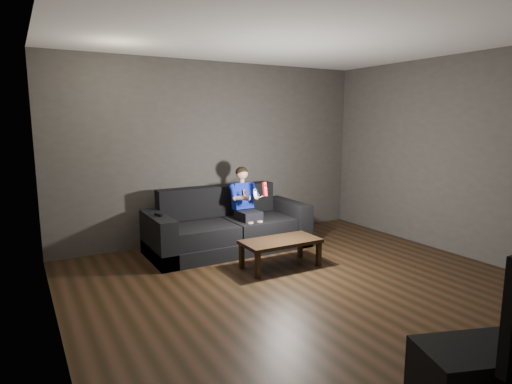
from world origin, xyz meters
TOP-DOWN VIEW (x-y plane):
  - floor at (0.00, 0.00)m, footprint 5.00×5.00m
  - back_wall at (0.00, 2.50)m, footprint 5.00×0.04m
  - left_wall at (-2.50, 0.00)m, footprint 0.04×5.00m
  - right_wall at (2.50, 0.00)m, footprint 0.04×5.00m
  - ceiling at (0.00, 0.00)m, footprint 5.00×5.00m
  - sofa at (-0.15, 1.84)m, footprint 2.26×0.98m
  - child at (0.10, 1.77)m, footprint 0.42×0.52m
  - wii_remote_red at (0.18, 1.37)m, footprint 0.05×0.08m
  - nunchuk_white at (0.03, 1.37)m, footprint 0.06×0.09m
  - wii_remote_black at (-1.17, 1.75)m, footprint 0.06×0.16m
  - coffee_table at (0.09, 0.82)m, footprint 0.98×0.50m

SIDE VIEW (x-z plane):
  - floor at x=0.00m, z-range 0.00..0.00m
  - sofa at x=-0.15m, z-range -0.15..0.72m
  - coffee_table at x=0.09m, z-range 0.13..0.49m
  - wii_remote_black at x=-1.17m, z-range 0.62..0.65m
  - child at x=0.10m, z-range 0.19..1.23m
  - nunchuk_white at x=0.03m, z-range 0.80..0.93m
  - wii_remote_red at x=0.18m, z-range 0.82..1.01m
  - back_wall at x=0.00m, z-range 0.00..2.70m
  - left_wall at x=-2.50m, z-range 0.00..2.70m
  - right_wall at x=2.50m, z-range 0.00..2.70m
  - ceiling at x=0.00m, z-range 2.69..2.71m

